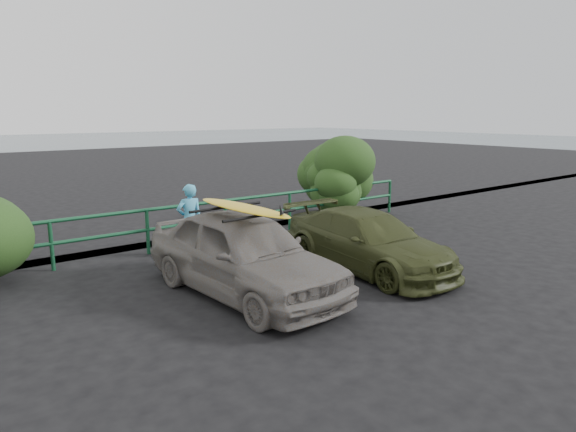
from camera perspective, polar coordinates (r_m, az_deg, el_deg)
name	(u,v)px	position (r m, az deg, el deg)	size (l,w,h in m)	color
ground	(334,310)	(8.37, 5.09, -10.41)	(80.00, 80.00, 0.00)	black
guardrail	(188,225)	(12.20, -11.00, -1.02)	(14.00, 0.08, 1.04)	#154A2C
shrub_right	(332,182)	(15.34, 4.95, 3.80)	(3.20, 2.40, 2.16)	#274619
sedan	(244,254)	(8.86, -4.95, -4.22)	(1.71, 4.25, 1.45)	#68625D
olive_vehicle	(368,241)	(10.41, 8.87, -2.74)	(1.63, 4.02, 1.17)	#333A19
man	(190,220)	(11.49, -10.87, -0.40)	(0.58, 0.38, 1.58)	#47ACD5
roof_rack	(243,211)	(8.69, -5.04, 0.55)	(1.48, 1.04, 0.05)	black
surfboard	(243,208)	(8.68, -5.04, 0.94)	(0.50, 2.42, 0.07)	gold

